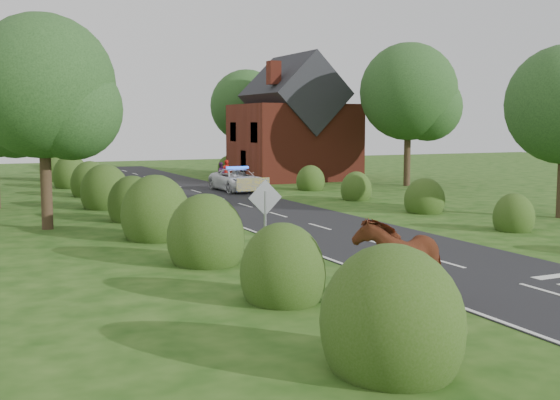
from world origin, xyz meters
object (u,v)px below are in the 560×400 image
pedestrian_red (226,172)px  pedestrian_purple (220,174)px  road_sign (265,209)px  cow (402,267)px  police_van (238,180)px

pedestrian_red → pedestrian_purple: pedestrian_red is taller
pedestrian_purple → road_sign: bearing=82.2°
cow → police_van: size_ratio=0.49×
cow → police_van: 27.30m
road_sign → pedestrian_red: bearing=72.0°
cow → police_van: bearing=150.2°
police_van → pedestrian_purple: (0.57, 4.64, 0.07)m
pedestrian_red → cow: bearing=60.9°
pedestrian_purple → pedestrian_red: bearing=-132.2°
road_sign → pedestrian_red: (8.53, 26.23, -0.83)m
road_sign → police_van: 22.39m
police_van → road_sign: bearing=-108.9°
police_van → cow: bearing=-103.1°
road_sign → pedestrian_purple: road_sign is taller
pedestrian_red → pedestrian_purple: size_ratio=1.08×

